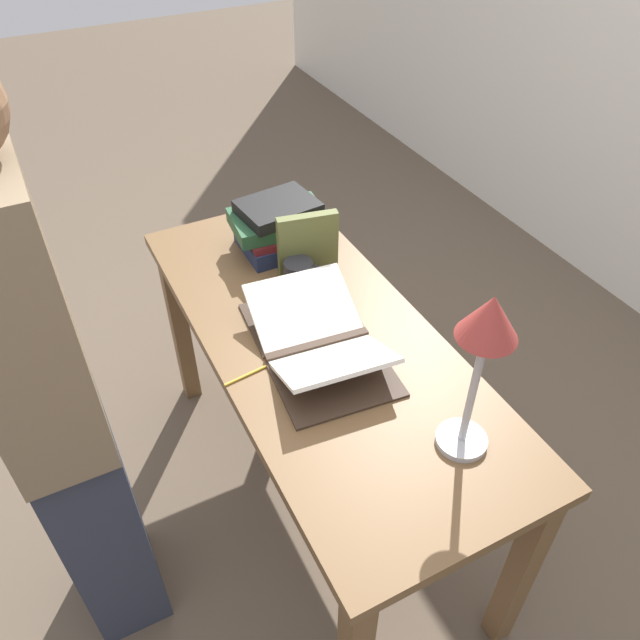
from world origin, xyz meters
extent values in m
plane|color=brown|center=(0.00, 0.00, 0.00)|extent=(12.00, 12.00, 0.00)
cube|color=brown|center=(0.00, 0.00, 0.74)|extent=(1.43, 0.60, 0.03)
cube|color=brown|center=(-0.67, -0.25, 0.36)|extent=(0.06, 0.06, 0.72)
cube|color=brown|center=(-0.67, 0.25, 0.36)|extent=(0.06, 0.06, 0.72)
cube|color=brown|center=(0.67, 0.25, 0.36)|extent=(0.06, 0.06, 0.72)
cube|color=#38281E|center=(0.05, -0.03, 0.77)|extent=(0.05, 0.29, 0.02)
cube|color=#38281E|center=(-0.08, -0.02, 0.76)|extent=(0.26, 0.32, 0.01)
cube|color=#38281E|center=(0.17, -0.04, 0.76)|extent=(0.26, 0.32, 0.01)
cube|color=white|center=(-0.07, -0.02, 0.81)|extent=(0.23, 0.31, 0.10)
cube|color=white|center=(0.16, -0.04, 0.81)|extent=(0.23, 0.31, 0.10)
cube|color=#1E284C|center=(-0.44, 0.08, 0.78)|extent=(0.21, 0.24, 0.06)
cube|color=maroon|center=(-0.44, 0.08, 0.82)|extent=(0.23, 0.24, 0.02)
cube|color=#234C2D|center=(-0.44, 0.08, 0.86)|extent=(0.21, 0.31, 0.05)
cube|color=black|center=(-0.44, 0.08, 0.90)|extent=(0.21, 0.25, 0.04)
cube|color=brown|center=(-0.26, 0.10, 0.86)|extent=(0.06, 0.19, 0.21)
cylinder|color=#ADADB2|center=(0.48, 0.12, 0.76)|extent=(0.12, 0.12, 0.02)
cylinder|color=#ADADB2|center=(0.48, 0.12, 0.93)|extent=(0.02, 0.02, 0.32)
cone|color=#99332D|center=(0.48, 0.12, 1.14)|extent=(0.13, 0.13, 0.10)
cylinder|color=#28282D|center=(-0.22, 0.04, 0.80)|extent=(0.09, 0.09, 0.09)
torus|color=#28282D|center=(-0.21, 0.09, 0.80)|extent=(0.02, 0.05, 0.05)
cylinder|color=gold|center=(0.05, -0.22, 0.76)|extent=(0.03, 0.17, 0.01)
cube|color=#2D3342|center=(0.03, -0.69, 0.39)|extent=(0.31, 0.20, 0.78)
cube|color=#7A664C|center=(0.03, -0.69, 1.11)|extent=(0.36, 0.20, 0.66)
camera|label=1|loc=(1.14, -0.58, 1.92)|focal=35.00mm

